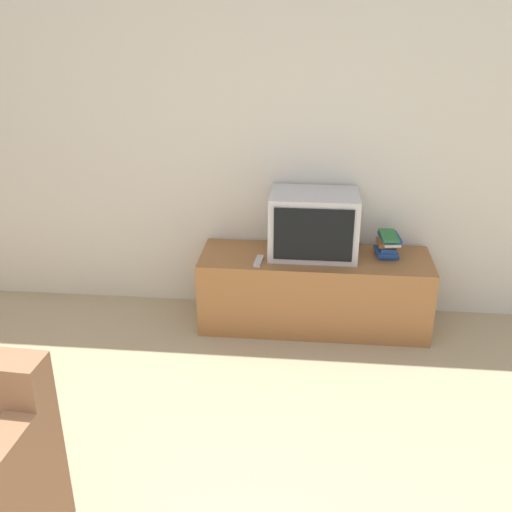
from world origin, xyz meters
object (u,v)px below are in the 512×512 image
at_px(tv_stand, 314,291).
at_px(television, 314,224).
at_px(book_stack, 388,245).
at_px(remote_on_stand, 259,261).

bearing_deg(tv_stand, television, 112.67).
xyz_separation_m(tv_stand, television, (-0.02, 0.05, 0.48)).
height_order(book_stack, remote_on_stand, book_stack).
relative_size(television, remote_on_stand, 3.59).
xyz_separation_m(television, remote_on_stand, (-0.35, -0.19, -0.20)).
distance_m(tv_stand, book_stack, 0.60).
distance_m(television, remote_on_stand, 0.45).
height_order(tv_stand, remote_on_stand, remote_on_stand).
bearing_deg(television, remote_on_stand, -151.83).
bearing_deg(remote_on_stand, television, 28.17).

